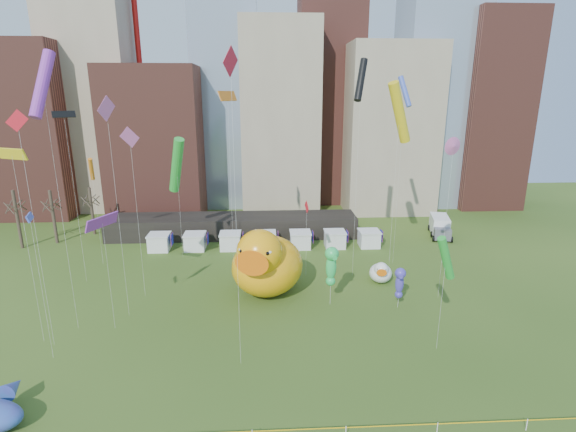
{
  "coord_description": "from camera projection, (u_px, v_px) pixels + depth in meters",
  "views": [
    {
      "loc": [
        1.05,
        -22.71,
        21.38
      ],
      "look_at": [
        2.84,
        10.41,
        12.0
      ],
      "focal_mm": 27.0,
      "sensor_mm": 36.0,
      "label": 1
    }
  ],
  "objects": [
    {
      "name": "kite_3",
      "position": [
        177.0,
        165.0,
        55.34
      ],
      "size": [
        3.34,
        4.41,
        16.29
      ],
      "color": "silver",
      "rests_on": "ground"
    },
    {
      "name": "kite_14",
      "position": [
        228.0,
        97.0,
        51.02
      ],
      "size": [
        2.02,
        3.69,
        21.72
      ],
      "color": "silver",
      "rests_on": "ground"
    },
    {
      "name": "kite_17",
      "position": [
        453.0,
        147.0,
        42.73
      ],
      "size": [
        1.61,
        1.21,
        17.3
      ],
      "color": "silver",
      "rests_on": "ground"
    },
    {
      "name": "kite_15",
      "position": [
        42.0,
        84.0,
        34.96
      ],
      "size": [
        2.01,
        3.39,
        24.9
      ],
      "color": "silver",
      "rests_on": "ground"
    },
    {
      "name": "vendor_tents",
      "position": [
        266.0,
        241.0,
        61.93
      ],
      "size": [
        33.24,
        2.8,
        2.4
      ],
      "color": "white",
      "rests_on": "ground"
    },
    {
      "name": "skyline",
      "position": [
        270.0,
        94.0,
        80.55
      ],
      "size": [
        101.0,
        23.0,
        68.0
      ],
      "color": "brown",
      "rests_on": "ground"
    },
    {
      "name": "box_truck",
      "position": [
        440.0,
        226.0,
        67.53
      ],
      "size": [
        4.11,
        7.27,
        2.92
      ],
      "rotation": [
        0.0,
        0.0,
        -0.24
      ],
      "color": "white",
      "rests_on": "ground"
    },
    {
      "name": "kite_8",
      "position": [
        19.0,
        134.0,
        33.25
      ],
      "size": [
        1.71,
        0.16,
        20.27
      ],
      "color": "silver",
      "rests_on": "ground"
    },
    {
      "name": "kite_1",
      "position": [
        107.0,
        116.0,
        38.15
      ],
      "size": [
        0.89,
        2.11,
        21.28
      ],
      "color": "silver",
      "rests_on": "ground"
    },
    {
      "name": "kite_16",
      "position": [
        307.0,
        209.0,
        50.66
      ],
      "size": [
        0.35,
        1.49,
        9.4
      ],
      "color": "silver",
      "rests_on": "ground"
    },
    {
      "name": "kite_10",
      "position": [
        64.0,
        116.0,
        46.1
      ],
      "size": [
        2.08,
        1.63,
        19.65
      ],
      "color": "silver",
      "rests_on": "ground"
    },
    {
      "name": "kite_5",
      "position": [
        30.0,
        220.0,
        33.08
      ],
      "size": [
        0.76,
        1.65,
        12.56
      ],
      "color": "silver",
      "rests_on": "ground"
    },
    {
      "name": "big_duck",
      "position": [
        266.0,
        263.0,
        46.86
      ],
      "size": [
        9.95,
        11.53,
        8.15
      ],
      "rotation": [
        0.0,
        0.0,
        -0.29
      ],
      "color": "#FFA60D",
      "rests_on": "ground"
    },
    {
      "name": "pavilion",
      "position": [
        233.0,
        226.0,
        67.3
      ],
      "size": [
        38.0,
        6.0,
        3.2
      ],
      "primitive_type": "cube",
      "color": "black",
      "rests_on": "ground"
    },
    {
      "name": "small_duck",
      "position": [
        381.0,
        272.0,
        50.61
      ],
      "size": [
        3.21,
        3.86,
        2.77
      ],
      "rotation": [
        0.0,
        0.0,
        -0.21
      ],
      "color": "white",
      "rests_on": "ground"
    },
    {
      "name": "kite_9",
      "position": [
        130.0,
        143.0,
        43.09
      ],
      "size": [
        1.47,
        1.57,
        18.3
      ],
      "color": "silver",
      "rests_on": "ground"
    },
    {
      "name": "kite_4",
      "position": [
        399.0,
        113.0,
        48.4
      ],
      "size": [
        3.95,
        3.45,
        22.82
      ],
      "color": "silver",
      "rests_on": "ground"
    },
    {
      "name": "kite_12",
      "position": [
        12.0,
        155.0,
        34.25
      ],
      "size": [
        2.92,
        1.64,
        17.27
      ],
      "color": "silver",
      "rests_on": "ground"
    },
    {
      "name": "bare_trees",
      "position": [
        54.0,
        216.0,
        63.88
      ],
      "size": [
        8.44,
        6.44,
        8.5
      ],
      "color": "#382B21",
      "rests_on": "ground"
    },
    {
      "name": "kite_11",
      "position": [
        446.0,
        258.0,
        35.5
      ],
      "size": [
        2.42,
        1.86,
        10.44
      ],
      "color": "silver",
      "rests_on": "ground"
    },
    {
      "name": "kite_0",
      "position": [
        231.0,
        77.0,
        29.5
      ],
      "size": [
        0.91,
        1.91,
        24.55
      ],
      "color": "silver",
      "rests_on": "ground"
    },
    {
      "name": "kite_6",
      "position": [
        91.0,
        169.0,
        53.12
      ],
      "size": [
        1.03,
        1.79,
        13.94
      ],
      "color": "silver",
      "rests_on": "ground"
    },
    {
      "name": "seahorse_green",
      "position": [
        331.0,
        263.0,
        44.28
      ],
      "size": [
        1.59,
        1.91,
        6.45
      ],
      "rotation": [
        0.0,
        0.0,
        0.13
      ],
      "color": "silver",
      "rests_on": "ground"
    },
    {
      "name": "kite_13",
      "position": [
        405.0,
        92.0,
        51.0
      ],
      "size": [
        1.68,
        2.14,
        23.48
      ],
      "color": "silver",
      "rests_on": "ground"
    },
    {
      "name": "seahorse_purple",
      "position": [
        400.0,
        281.0,
        44.13
      ],
      "size": [
        1.35,
        1.57,
        4.42
      ],
      "rotation": [
        0.0,
        0.0,
        -0.23
      ],
      "color": "silver",
      "rests_on": "ground"
    },
    {
      "name": "kite_7",
      "position": [
        102.0,
        222.0,
        38.16
      ],
      "size": [
        1.93,
        3.55,
        11.07
      ],
      "color": "silver",
      "rests_on": "ground"
    },
    {
      "name": "kite_2",
      "position": [
        361.0,
        80.0,
        46.62
      ],
      "size": [
        1.97,
        2.77,
        25.15
      ],
      "color": "silver",
      "rests_on": "ground"
    }
  ]
}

